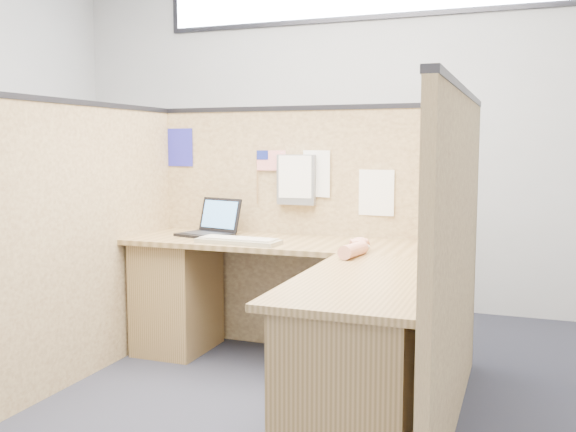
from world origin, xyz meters
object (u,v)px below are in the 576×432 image
at_px(l_desk, 296,317).
at_px(keyboard, 238,241).
at_px(laptop, 209,226).
at_px(mouse, 360,246).

distance_m(l_desk, keyboard, 0.59).
bearing_deg(laptop, l_desk, -17.35).
bearing_deg(mouse, laptop, 165.68).
height_order(l_desk, mouse, mouse).
height_order(l_desk, keyboard, keyboard).
height_order(keyboard, mouse, mouse).
xyz_separation_m(l_desk, mouse, (0.29, 0.21, 0.36)).
bearing_deg(l_desk, keyboard, 153.31).
xyz_separation_m(l_desk, keyboard, (-0.43, 0.21, 0.35)).
relative_size(l_desk, keyboard, 3.92).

